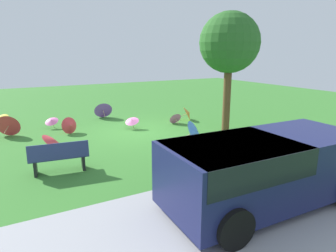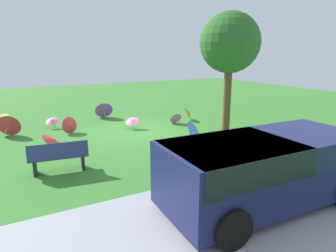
{
  "view_description": "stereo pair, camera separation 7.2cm",
  "coord_description": "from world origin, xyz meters",
  "px_view_note": "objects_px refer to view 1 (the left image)",
  "views": [
    {
      "loc": [
        4.69,
        11.27,
        3.32
      ],
      "look_at": [
        -0.51,
        1.8,
        0.6
      ],
      "focal_mm": 31.51,
      "sensor_mm": 36.0,
      "label": 1
    },
    {
      "loc": [
        4.63,
        11.3,
        3.32
      ],
      "look_at": [
        -0.51,
        1.8,
        0.6
      ],
      "focal_mm": 31.51,
      "sensor_mm": 36.0,
      "label": 2
    }
  ],
  "objects_px": {
    "shade_tree": "(229,44)",
    "parasol_pink_2": "(175,118)",
    "parasol_yellow_0": "(0,118)",
    "parasol_purple_0": "(103,109)",
    "parasol_pink_4": "(132,120)",
    "van_dark": "(260,166)",
    "park_bench": "(59,157)",
    "parasol_orange_0": "(188,113)",
    "parasol_pink_1": "(51,121)",
    "parasol_blue_0": "(196,132)",
    "parasol_red_0": "(70,125)",
    "parasol_red_1": "(53,141)",
    "parasol_red_2": "(9,125)",
    "parasol_yellow_3": "(280,133)"
  },
  "relations": [
    {
      "from": "parasol_red_0",
      "to": "parasol_pink_4",
      "type": "height_order",
      "value": "parasol_red_0"
    },
    {
      "from": "shade_tree",
      "to": "parasol_purple_0",
      "type": "xyz_separation_m",
      "value": [
        3.89,
        -5.07,
        -3.21
      ]
    },
    {
      "from": "parasol_red_0",
      "to": "parasol_orange_0",
      "type": "xyz_separation_m",
      "value": [
        -5.67,
        0.23,
        0.01
      ]
    },
    {
      "from": "park_bench",
      "to": "parasol_red_0",
      "type": "height_order",
      "value": "park_bench"
    },
    {
      "from": "parasol_pink_4",
      "to": "parasol_red_2",
      "type": "bearing_deg",
      "value": -16.02
    },
    {
      "from": "parasol_red_2",
      "to": "park_bench",
      "type": "bearing_deg",
      "value": 103.08
    },
    {
      "from": "parasol_pink_2",
      "to": "parasol_blue_0",
      "type": "height_order",
      "value": "parasol_blue_0"
    },
    {
      "from": "parasol_blue_0",
      "to": "parasol_yellow_3",
      "type": "xyz_separation_m",
      "value": [
        -2.93,
        1.34,
        -0.1
      ]
    },
    {
      "from": "park_bench",
      "to": "parasol_pink_4",
      "type": "bearing_deg",
      "value": -135.44
    },
    {
      "from": "van_dark",
      "to": "parasol_yellow_3",
      "type": "bearing_deg",
      "value": -144.02
    },
    {
      "from": "parasol_pink_1",
      "to": "parasol_yellow_3",
      "type": "relative_size",
      "value": 1.05
    },
    {
      "from": "shade_tree",
      "to": "parasol_pink_2",
      "type": "relative_size",
      "value": 8.21
    },
    {
      "from": "parasol_red_2",
      "to": "parasol_red_1",
      "type": "bearing_deg",
      "value": 112.85
    },
    {
      "from": "parasol_pink_2",
      "to": "parasol_pink_4",
      "type": "height_order",
      "value": "parasol_pink_2"
    },
    {
      "from": "parasol_yellow_3",
      "to": "parasol_orange_0",
      "type": "distance_m",
      "value": 4.87
    },
    {
      "from": "parasol_orange_0",
      "to": "van_dark",
      "type": "bearing_deg",
      "value": 67.91
    },
    {
      "from": "parasol_red_0",
      "to": "parasol_orange_0",
      "type": "relative_size",
      "value": 0.87
    },
    {
      "from": "parasol_purple_0",
      "to": "van_dark",
      "type": "bearing_deg",
      "value": 92.0
    },
    {
      "from": "parasol_pink_1",
      "to": "parasol_orange_0",
      "type": "distance_m",
      "value": 6.4
    },
    {
      "from": "parasol_red_1",
      "to": "shade_tree",
      "type": "bearing_deg",
      "value": 175.05
    },
    {
      "from": "park_bench",
      "to": "parasol_orange_0",
      "type": "relative_size",
      "value": 1.87
    },
    {
      "from": "van_dark",
      "to": "parasol_red_2",
      "type": "xyz_separation_m",
      "value": [
        4.69,
        -8.94,
        -0.45
      ]
    },
    {
      "from": "van_dark",
      "to": "shade_tree",
      "type": "bearing_deg",
      "value": -123.28
    },
    {
      "from": "parasol_pink_1",
      "to": "parasol_blue_0",
      "type": "height_order",
      "value": "parasol_blue_0"
    },
    {
      "from": "shade_tree",
      "to": "parasol_red_1",
      "type": "xyz_separation_m",
      "value": [
        6.96,
        -0.6,
        -3.25
      ]
    },
    {
      "from": "parasol_yellow_0",
      "to": "parasol_purple_0",
      "type": "bearing_deg",
      "value": 178.28
    },
    {
      "from": "shade_tree",
      "to": "parasol_red_1",
      "type": "distance_m",
      "value": 7.71
    },
    {
      "from": "parasol_red_1",
      "to": "parasol_pink_4",
      "type": "height_order",
      "value": "parasol_red_1"
    },
    {
      "from": "van_dark",
      "to": "parasol_red_0",
      "type": "bearing_deg",
      "value": -73.0
    },
    {
      "from": "parasol_orange_0",
      "to": "parasol_pink_1",
      "type": "bearing_deg",
      "value": -13.65
    },
    {
      "from": "parasol_pink_2",
      "to": "parasol_blue_0",
      "type": "relative_size",
      "value": 0.56
    },
    {
      "from": "park_bench",
      "to": "parasol_orange_0",
      "type": "distance_m",
      "value": 7.76
    },
    {
      "from": "parasol_blue_0",
      "to": "parasol_orange_0",
      "type": "height_order",
      "value": "parasol_blue_0"
    },
    {
      "from": "park_bench",
      "to": "shade_tree",
      "type": "xyz_separation_m",
      "value": [
        -7.07,
        -1.36,
        3.18
      ]
    },
    {
      "from": "park_bench",
      "to": "parasol_orange_0",
      "type": "bearing_deg",
      "value": -150.21
    },
    {
      "from": "parasol_orange_0",
      "to": "parasol_pink_4",
      "type": "bearing_deg",
      "value": 5.35
    },
    {
      "from": "park_bench",
      "to": "parasol_pink_1",
      "type": "relative_size",
      "value": 2.09
    },
    {
      "from": "shade_tree",
      "to": "parasol_pink_1",
      "type": "bearing_deg",
      "value": -31.48
    },
    {
      "from": "van_dark",
      "to": "parasol_red_0",
      "type": "relative_size",
      "value": 6.11
    },
    {
      "from": "parasol_yellow_0",
      "to": "parasol_purple_0",
      "type": "relative_size",
      "value": 0.95
    },
    {
      "from": "park_bench",
      "to": "parasol_red_1",
      "type": "height_order",
      "value": "park_bench"
    },
    {
      "from": "park_bench",
      "to": "parasol_blue_0",
      "type": "xyz_separation_m",
      "value": [
        -4.91,
        -0.45,
        -0.02
      ]
    },
    {
      "from": "parasol_yellow_0",
      "to": "parasol_yellow_3",
      "type": "distance_m",
      "value": 11.92
    },
    {
      "from": "parasol_pink_1",
      "to": "parasol_purple_0",
      "type": "height_order",
      "value": "parasol_purple_0"
    },
    {
      "from": "parasol_red_1",
      "to": "parasol_blue_0",
      "type": "distance_m",
      "value": 5.03
    },
    {
      "from": "parasol_red_2",
      "to": "parasol_orange_0",
      "type": "relative_size",
      "value": 1.16
    },
    {
      "from": "parasol_red_0",
      "to": "parasol_red_1",
      "type": "xyz_separation_m",
      "value": [
        0.96,
        2.12,
        0.04
      ]
    },
    {
      "from": "parasol_red_2",
      "to": "parasol_pink_4",
      "type": "xyz_separation_m",
      "value": [
        -4.77,
        1.37,
        -0.08
      ]
    },
    {
      "from": "parasol_yellow_3",
      "to": "parasol_pink_4",
      "type": "height_order",
      "value": "parasol_yellow_3"
    },
    {
      "from": "parasol_red_1",
      "to": "parasol_purple_0",
      "type": "height_order",
      "value": "parasol_purple_0"
    }
  ]
}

